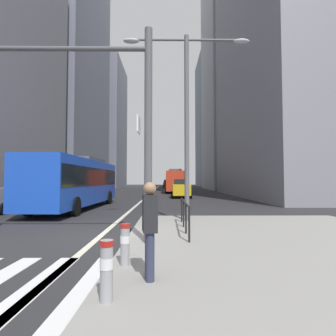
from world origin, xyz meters
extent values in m
plane|color=#28282B|center=(0.00, 20.00, 0.00)|extent=(160.00, 160.00, 0.00)
cube|color=gray|center=(5.50, -1.00, 0.07)|extent=(9.00, 10.00, 0.15)
cube|color=silver|center=(-0.10, -4.00, 0.01)|extent=(0.45, 3.20, 0.01)
cube|color=silver|center=(0.80, -4.00, 0.01)|extent=(0.45, 3.20, 0.01)
cube|color=silver|center=(1.70, -4.00, 0.01)|extent=(0.45, 3.20, 0.01)
cube|color=beige|center=(0.00, 30.00, 0.01)|extent=(0.20, 80.00, 0.01)
cube|color=slate|center=(-16.00, 37.60, 21.11)|extent=(11.54, 21.85, 42.22)
cube|color=slate|center=(-16.00, 59.36, 15.91)|extent=(13.79, 16.03, 31.82)
cube|color=#9E9EA3|center=(17.00, 44.55, 26.99)|extent=(13.20, 16.02, 53.99)
cube|color=slate|center=(17.00, 67.64, 18.88)|extent=(10.66, 18.92, 37.76)
cube|color=blue|center=(-3.60, 8.46, 1.73)|extent=(2.81, 11.07, 2.75)
cube|color=black|center=(-3.60, 8.46, 2.07)|extent=(2.84, 10.85, 1.10)
cube|color=#4C4C51|center=(-3.55, 10.11, 3.25)|extent=(1.86, 4.01, 0.30)
cylinder|color=black|center=(-2.50, 4.91, 0.50)|extent=(0.33, 1.01, 1.00)
cylinder|color=black|center=(-4.90, 4.97, 0.50)|extent=(0.33, 1.01, 1.00)
cylinder|color=black|center=(-2.30, 11.94, 0.50)|extent=(0.33, 1.01, 1.00)
cylinder|color=black|center=(-4.70, 12.01, 0.50)|extent=(0.33, 1.01, 1.00)
cylinder|color=black|center=(-6.53, 5.44, 0.32)|extent=(0.23, 0.64, 0.64)
cube|color=red|center=(3.44, 31.19, 1.73)|extent=(2.58, 10.61, 2.75)
cube|color=black|center=(3.44, 31.19, 2.07)|extent=(2.62, 10.40, 1.10)
cube|color=#4C4C51|center=(3.43, 29.61, 3.25)|extent=(1.78, 3.83, 0.30)
cylinder|color=black|center=(2.27, 34.59, 0.50)|extent=(0.31, 1.00, 1.00)
cylinder|color=black|center=(4.67, 34.58, 0.50)|extent=(0.31, 1.00, 1.00)
cylinder|color=black|center=(2.22, 27.81, 0.50)|extent=(0.31, 1.00, 1.00)
cylinder|color=black|center=(4.62, 27.80, 0.50)|extent=(0.31, 1.00, 1.00)
cube|color=silver|center=(-6.33, 23.05, 0.87)|extent=(1.92, 4.10, 1.10)
cube|color=black|center=(-6.33, 23.20, 1.68)|extent=(1.57, 2.24, 0.52)
cylinder|color=black|center=(-5.37, 21.70, 0.32)|extent=(0.24, 0.65, 0.64)
cylinder|color=black|center=(-7.19, 21.64, 0.32)|extent=(0.24, 0.65, 0.64)
cylinder|color=black|center=(-5.46, 24.45, 0.32)|extent=(0.24, 0.65, 0.64)
cylinder|color=black|center=(-7.28, 24.39, 0.32)|extent=(0.24, 0.65, 0.64)
cube|color=gold|center=(3.74, 19.35, 0.87)|extent=(1.81, 4.57, 1.10)
cube|color=black|center=(3.74, 19.20, 1.68)|extent=(1.51, 2.47, 0.52)
cylinder|color=black|center=(2.84, 20.91, 0.32)|extent=(0.22, 0.64, 0.64)
cylinder|color=black|center=(4.66, 20.89, 0.32)|extent=(0.22, 0.64, 0.64)
cylinder|color=black|center=(2.82, 17.81, 0.32)|extent=(0.22, 0.64, 0.64)
cylinder|color=black|center=(4.64, 17.80, 0.32)|extent=(0.22, 0.64, 0.64)
cube|color=maroon|center=(2.40, 54.78, 0.87)|extent=(1.79, 4.49, 1.10)
cube|color=black|center=(2.40, 54.63, 1.68)|extent=(1.50, 2.43, 0.52)
cylinder|color=black|center=(1.48, 56.30, 0.32)|extent=(0.22, 0.64, 0.64)
cylinder|color=black|center=(3.30, 56.30, 0.32)|extent=(0.22, 0.64, 0.64)
cylinder|color=black|center=(1.49, 53.25, 0.32)|extent=(0.22, 0.64, 0.64)
cylinder|color=black|center=(3.31, 53.25, 0.32)|extent=(0.22, 0.64, 0.64)
cylinder|color=#515156|center=(1.67, -1.46, 3.15)|extent=(0.22, 0.22, 6.00)
cylinder|color=#515156|center=(-0.98, -1.46, 5.55)|extent=(5.30, 0.14, 0.14)
cube|color=white|center=(1.42, -1.64, 3.35)|extent=(0.04, 0.60, 0.44)
cylinder|color=#56565B|center=(3.05, 2.49, 4.15)|extent=(0.20, 0.20, 8.00)
cylinder|color=#56565B|center=(1.85, 2.49, 7.95)|extent=(2.40, 0.10, 0.10)
ellipsoid|color=#B2B2B7|center=(0.65, 2.49, 7.90)|extent=(0.70, 0.32, 0.20)
cylinder|color=#56565B|center=(4.25, 2.49, 7.95)|extent=(2.40, 0.10, 0.10)
ellipsoid|color=#B2B2B7|center=(5.45, 2.49, 7.90)|extent=(0.70, 0.32, 0.20)
cylinder|color=#99999E|center=(1.33, -5.00, 0.58)|extent=(0.18, 0.18, 0.85)
cylinder|color=white|center=(1.33, -5.00, 0.68)|extent=(0.19, 0.19, 0.15)
cylinder|color=#B21E19|center=(1.33, -5.00, 0.96)|extent=(0.20, 0.20, 0.08)
cylinder|color=#99999E|center=(1.34, -3.41, 0.56)|extent=(0.18, 0.18, 0.83)
cylinder|color=white|center=(1.34, -3.41, 0.66)|extent=(0.19, 0.19, 0.15)
cylinder|color=#B21E19|center=(1.34, -3.41, 0.94)|extent=(0.20, 0.20, 0.08)
cylinder|color=black|center=(2.80, -1.45, 0.62)|extent=(0.06, 0.06, 0.95)
cylinder|color=black|center=(2.80, -0.26, 0.62)|extent=(0.06, 0.06, 0.95)
cylinder|color=black|center=(2.80, 0.93, 0.62)|extent=(0.06, 0.06, 0.95)
cylinder|color=black|center=(2.80, 2.12, 0.62)|extent=(0.06, 0.06, 0.95)
cylinder|color=black|center=(2.80, 0.34, 1.10)|extent=(0.06, 3.57, 0.06)
cylinder|color=#2D334C|center=(1.87, -4.10, 0.56)|extent=(0.15, 0.15, 0.82)
cylinder|color=#2D334C|center=(1.89, -4.26, 0.56)|extent=(0.15, 0.15, 0.82)
cube|color=#232328|center=(1.88, -4.18, 1.28)|extent=(0.30, 0.41, 0.63)
sphere|color=#9E7556|center=(1.88, -4.18, 1.71)|extent=(0.22, 0.22, 0.22)
camera|label=1|loc=(2.16, -8.80, 1.85)|focal=28.43mm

